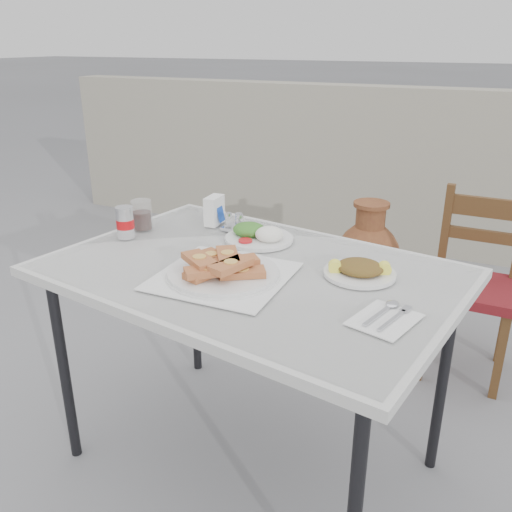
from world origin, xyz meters
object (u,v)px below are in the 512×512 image
at_px(chair, 473,282).
at_px(salad_chopped_plate, 360,270).
at_px(pide_plate, 223,266).
at_px(napkin_holder, 214,210).
at_px(cafe_table, 250,282).
at_px(terracotta_urn, 367,263).
at_px(condiment_caddy, 236,224).
at_px(soda_can, 125,222).
at_px(salad_rice_plate, 258,234).
at_px(cola_glass, 142,216).

bearing_deg(chair, salad_chopped_plate, -107.48).
distance_m(pide_plate, napkin_holder, 0.53).
bearing_deg(cafe_table, terracotta_urn, 86.83).
height_order(condiment_caddy, terracotta_urn, condiment_caddy).
height_order(soda_can, napkin_holder, soda_can).
height_order(salad_chopped_plate, condiment_caddy, condiment_caddy).
xyz_separation_m(cafe_table, condiment_caddy, (-0.21, 0.31, 0.08)).
relative_size(salad_rice_plate, soda_can, 2.12).
bearing_deg(condiment_caddy, salad_chopped_plate, -21.93).
bearing_deg(terracotta_urn, cafe_table, -93.17).
bearing_deg(cafe_table, soda_can, 174.34).
bearing_deg(napkin_holder, pide_plate, -60.60).
bearing_deg(soda_can, pide_plate, -17.98).
xyz_separation_m(chair, terracotta_urn, (-0.59, 0.36, -0.14)).
bearing_deg(cafe_table, cola_glass, 163.22).
xyz_separation_m(soda_can, napkin_holder, (0.23, 0.28, -0.00)).
relative_size(salad_chopped_plate, terracotta_urn, 0.34).
bearing_deg(soda_can, chair, 38.82).
xyz_separation_m(napkin_holder, terracotta_urn, (0.40, 1.05, -0.56)).
bearing_deg(cola_glass, pide_plate, -28.40).
xyz_separation_m(cafe_table, napkin_holder, (-0.32, 0.34, 0.12)).
relative_size(salad_rice_plate, chair, 0.29).
xyz_separation_m(salad_rice_plate, chair, (0.74, 0.79, -0.38)).
bearing_deg(cafe_table, chair, 57.24).
relative_size(cafe_table, salad_chopped_plate, 6.37).
distance_m(salad_chopped_plate, soda_can, 0.90).
height_order(pide_plate, condiment_caddy, pide_plate).
distance_m(salad_rice_plate, napkin_holder, 0.26).
xyz_separation_m(pide_plate, soda_can, (-0.51, 0.16, 0.02)).
xyz_separation_m(cafe_table, cola_glass, (-0.56, 0.17, 0.11)).
bearing_deg(salad_chopped_plate, terracotta_urn, 101.74).
height_order(cafe_table, napkin_holder, napkin_holder).
bearing_deg(soda_can, salad_rice_plate, 21.59).
bearing_deg(terracotta_urn, chair, -31.57).
height_order(salad_rice_plate, condiment_caddy, condiment_caddy).
distance_m(cafe_table, soda_can, 0.56).
bearing_deg(pide_plate, salad_rice_plate, 96.28).
bearing_deg(salad_rice_plate, napkin_holder, 158.05).
height_order(cafe_table, salad_rice_plate, salad_rice_plate).
height_order(salad_rice_plate, chair, chair).
height_order(chair, terracotta_urn, chair).
height_order(salad_rice_plate, soda_can, soda_can).
xyz_separation_m(cola_glass, chair, (1.22, 0.86, -0.41)).
bearing_deg(cafe_table, salad_chopped_plate, 13.52).
distance_m(salad_rice_plate, cola_glass, 0.48).
xyz_separation_m(condiment_caddy, terracotta_urn, (0.29, 1.08, -0.52)).
height_order(cafe_table, condiment_caddy, condiment_caddy).
relative_size(salad_chopped_plate, napkin_holder, 1.98).
bearing_deg(salad_rice_plate, chair, 46.73).
distance_m(cafe_table, terracotta_urn, 1.46).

